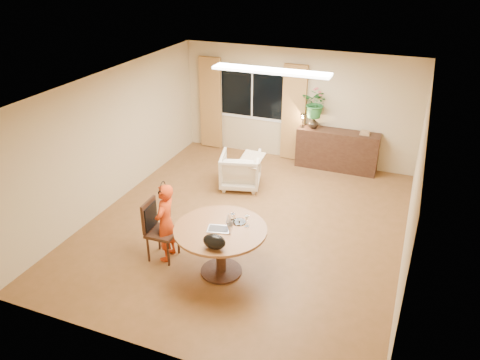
% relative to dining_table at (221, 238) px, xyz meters
% --- Properties ---
extents(floor, '(6.50, 6.50, 0.00)m').
position_rel_dining_table_xyz_m(floor, '(-0.14, 1.47, -0.63)').
color(floor, brown).
rests_on(floor, ground).
extents(ceiling, '(6.50, 6.50, 0.00)m').
position_rel_dining_table_xyz_m(ceiling, '(-0.14, 1.47, 1.97)').
color(ceiling, white).
rests_on(ceiling, wall_back).
extents(wall_back, '(5.50, 0.00, 5.50)m').
position_rel_dining_table_xyz_m(wall_back, '(-0.14, 4.72, 0.67)').
color(wall_back, '#C8B682').
rests_on(wall_back, floor).
extents(wall_left, '(0.00, 6.50, 6.50)m').
position_rel_dining_table_xyz_m(wall_left, '(-2.89, 1.47, 0.67)').
color(wall_left, '#C8B682').
rests_on(wall_left, floor).
extents(wall_right, '(0.00, 6.50, 6.50)m').
position_rel_dining_table_xyz_m(wall_right, '(2.61, 1.47, 0.67)').
color(wall_right, '#C8B682').
rests_on(wall_right, floor).
extents(window, '(1.70, 0.03, 1.30)m').
position_rel_dining_table_xyz_m(window, '(-1.24, 4.70, 0.87)').
color(window, white).
rests_on(window, wall_back).
extents(curtain_left, '(0.55, 0.08, 2.25)m').
position_rel_dining_table_xyz_m(curtain_left, '(-2.29, 4.62, 0.51)').
color(curtain_left, olive).
rests_on(curtain_left, wall_back).
extents(curtain_right, '(0.55, 0.08, 2.25)m').
position_rel_dining_table_xyz_m(curtain_right, '(-0.19, 4.62, 0.51)').
color(curtain_right, olive).
rests_on(curtain_right, wall_back).
extents(ceiling_panel, '(2.20, 0.35, 0.05)m').
position_rel_dining_table_xyz_m(ceiling_panel, '(-0.14, 2.67, 1.93)').
color(ceiling_panel, white).
rests_on(ceiling_panel, ceiling).
extents(dining_table, '(1.41, 1.41, 0.80)m').
position_rel_dining_table_xyz_m(dining_table, '(0.00, 0.00, 0.00)').
color(dining_table, brown).
rests_on(dining_table, floor).
extents(dining_chair, '(0.50, 0.46, 1.02)m').
position_rel_dining_table_xyz_m(dining_chair, '(-1.03, 0.01, -0.12)').
color(dining_chair, black).
rests_on(dining_chair, floor).
extents(child, '(0.50, 0.35, 1.33)m').
position_rel_dining_table_xyz_m(child, '(-0.97, 0.04, 0.03)').
color(child, '#B70E10').
rests_on(child, floor).
extents(laptop, '(0.40, 0.31, 0.23)m').
position_rel_dining_table_xyz_m(laptop, '(-0.01, -0.04, 0.29)').
color(laptop, '#B7B7BC').
rests_on(laptop, dining_table).
extents(tumbler, '(0.09, 0.09, 0.10)m').
position_rel_dining_table_xyz_m(tumbler, '(0.07, 0.31, 0.22)').
color(tumbler, white).
rests_on(tumbler, dining_table).
extents(wine_glass, '(0.08, 0.08, 0.19)m').
position_rel_dining_table_xyz_m(wine_glass, '(0.35, 0.20, 0.27)').
color(wine_glass, white).
rests_on(wine_glass, dining_table).
extents(pot_lid, '(0.24, 0.24, 0.03)m').
position_rel_dining_table_xyz_m(pot_lid, '(0.20, 0.26, 0.19)').
color(pot_lid, white).
rests_on(pot_lid, dining_table).
extents(handbag, '(0.38, 0.29, 0.23)m').
position_rel_dining_table_xyz_m(handbag, '(0.13, -0.51, 0.28)').
color(handbag, black).
rests_on(handbag, dining_table).
extents(armchair, '(0.99, 1.01, 0.75)m').
position_rel_dining_table_xyz_m(armchair, '(-0.80, 2.84, -0.26)').
color(armchair, beige).
rests_on(armchair, floor).
extents(throw, '(0.48, 0.57, 0.03)m').
position_rel_dining_table_xyz_m(throw, '(-0.54, 2.79, 0.14)').
color(throw, beige).
rests_on(throw, armchair).
extents(sideboard, '(1.82, 0.45, 0.91)m').
position_rel_dining_table_xyz_m(sideboard, '(0.91, 4.48, -0.18)').
color(sideboard, black).
rests_on(sideboard, floor).
extents(vase, '(0.30, 0.30, 0.25)m').
position_rel_dining_table_xyz_m(vase, '(0.32, 4.48, 0.40)').
color(vase, black).
rests_on(vase, sideboard).
extents(bouquet, '(0.69, 0.63, 0.66)m').
position_rel_dining_table_xyz_m(bouquet, '(0.35, 4.48, 0.86)').
color(bouquet, '#346C28').
rests_on(bouquet, vase).
extents(book_stack, '(0.23, 0.19, 0.09)m').
position_rel_dining_table_xyz_m(book_stack, '(1.47, 4.48, 0.32)').
color(book_stack, '#906249').
rests_on(book_stack, sideboard).
extents(desk_lamp, '(0.17, 0.17, 0.33)m').
position_rel_dining_table_xyz_m(desk_lamp, '(0.08, 4.43, 0.44)').
color(desk_lamp, black).
rests_on(desk_lamp, sideboard).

